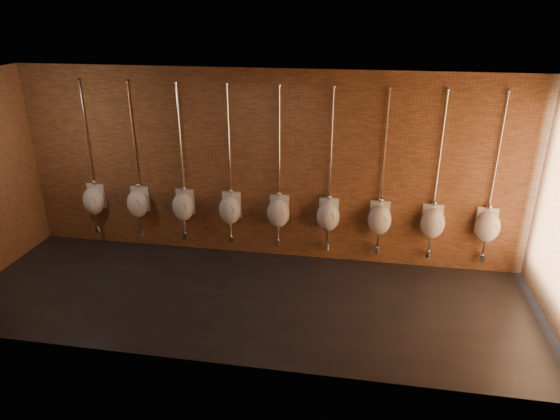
{
  "coord_description": "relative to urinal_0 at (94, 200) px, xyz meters",
  "views": [
    {
      "loc": [
        1.56,
        -6.27,
        4.1
      ],
      "look_at": [
        0.32,
        0.9,
        1.1
      ],
      "focal_mm": 32.0,
      "sensor_mm": 36.0,
      "label": 1
    }
  ],
  "objects": [
    {
      "name": "ground",
      "position": [
        3.14,
        -1.36,
        -0.87
      ],
      "size": [
        8.5,
        8.5,
        0.0
      ],
      "primitive_type": "plane",
      "color": "black",
      "rests_on": "ground"
    },
    {
      "name": "urinal_7",
      "position": [
        5.87,
        0.0,
        0.0
      ],
      "size": [
        0.4,
        0.35,
        2.72
      ],
      "color": "white",
      "rests_on": "ground"
    },
    {
      "name": "room_shell",
      "position": [
        3.14,
        -1.36,
        1.14
      ],
      "size": [
        8.54,
        3.04,
        3.22
      ],
      "color": "black",
      "rests_on": "ground"
    },
    {
      "name": "urinal_5",
      "position": [
        4.19,
        0.0,
        0.0
      ],
      "size": [
        0.4,
        0.35,
        2.72
      ],
      "color": "white",
      "rests_on": "ground"
    },
    {
      "name": "urinal_2",
      "position": [
        1.68,
        0.0,
        0.0
      ],
      "size": [
        0.4,
        0.35,
        2.72
      ],
      "color": "white",
      "rests_on": "ground"
    },
    {
      "name": "urinal_1",
      "position": [
        0.84,
        0.0,
        0.0
      ],
      "size": [
        0.4,
        0.35,
        2.72
      ],
      "color": "white",
      "rests_on": "ground"
    },
    {
      "name": "urinal_4",
      "position": [
        3.36,
        0.0,
        0.0
      ],
      "size": [
        0.4,
        0.35,
        2.72
      ],
      "color": "white",
      "rests_on": "ground"
    },
    {
      "name": "urinal_6",
      "position": [
        5.03,
        0.0,
        0.0
      ],
      "size": [
        0.4,
        0.35,
        2.72
      ],
      "color": "white",
      "rests_on": "ground"
    },
    {
      "name": "urinal_8",
      "position": [
        6.71,
        0.0,
        0.0
      ],
      "size": [
        0.4,
        0.35,
        2.72
      ],
      "color": "white",
      "rests_on": "ground"
    },
    {
      "name": "urinal_0",
      "position": [
        0.0,
        0.0,
        0.0
      ],
      "size": [
        0.4,
        0.35,
        2.72
      ],
      "color": "white",
      "rests_on": "ground"
    },
    {
      "name": "urinal_3",
      "position": [
        2.52,
        0.0,
        0.0
      ],
      "size": [
        0.4,
        0.35,
        2.72
      ],
      "color": "white",
      "rests_on": "ground"
    }
  ]
}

